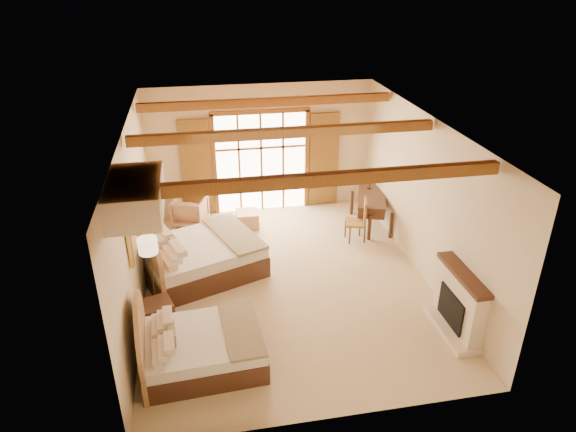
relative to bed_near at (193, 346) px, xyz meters
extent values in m
plane|color=#D0BB8E|center=(1.85, 2.07, -0.37)|extent=(7.00, 7.00, 0.00)
plane|color=beige|center=(1.85, 5.57, 1.23)|extent=(5.50, 0.00, 5.50)
plane|color=beige|center=(-0.90, 2.07, 1.23)|extent=(0.00, 7.00, 7.00)
plane|color=beige|center=(4.60, 2.07, 1.23)|extent=(0.00, 7.00, 7.00)
plane|color=#B67032|center=(1.85, 2.07, 2.83)|extent=(7.00, 7.00, 0.00)
cube|color=white|center=(1.85, 5.53, 0.88)|extent=(2.20, 0.02, 2.50)
cube|color=brown|center=(0.25, 5.50, 0.88)|extent=(0.75, 0.06, 2.40)
cube|color=brown|center=(3.45, 5.50, 0.88)|extent=(0.75, 0.06, 2.40)
cube|color=beige|center=(4.47, 0.07, 0.18)|extent=(0.25, 1.30, 1.10)
cube|color=black|center=(4.40, 0.07, 0.08)|extent=(0.18, 0.80, 0.60)
cube|color=beige|center=(4.38, 0.07, -0.32)|extent=(0.45, 1.40, 0.10)
cube|color=#43251A|center=(4.46, 0.07, 0.75)|extent=(0.30, 1.40, 0.08)
cube|color=#EDC957|center=(-0.86, 1.32, 1.38)|extent=(0.05, 0.95, 0.75)
cube|color=#C17C33|center=(-0.83, 1.32, 1.38)|extent=(0.02, 0.82, 0.62)
cube|color=beige|center=(-0.55, 0.07, 2.58)|extent=(0.70, 1.40, 0.45)
cube|color=#43251A|center=(0.14, 0.00, -0.19)|extent=(1.94, 1.52, 0.36)
cube|color=white|center=(0.14, 0.00, 0.09)|extent=(1.90, 1.49, 0.20)
cube|color=#90835F|center=(0.77, 0.00, 0.20)|extent=(0.64, 1.47, 0.05)
cube|color=gray|center=(-0.29, 0.00, 0.30)|extent=(0.13, 0.39, 0.22)
cube|color=#43251A|center=(0.21, 2.70, -0.15)|extent=(2.73, 2.41, 0.44)
cube|color=white|center=(0.21, 2.70, 0.19)|extent=(2.67, 2.36, 0.24)
cube|color=#90835F|center=(0.98, 2.70, 0.32)|extent=(1.26, 1.88, 0.06)
cube|color=gray|center=(-0.32, 2.70, 0.45)|extent=(0.29, 0.48, 0.27)
cube|color=#43251A|center=(-0.57, 0.97, -0.08)|extent=(0.60, 0.60, 0.58)
cylinder|color=#362B17|center=(-0.65, 1.45, -0.36)|extent=(0.22, 0.22, 0.03)
cylinder|color=#362B17|center=(-0.65, 1.45, 0.32)|extent=(0.04, 0.04, 1.34)
cylinder|color=beige|center=(-0.65, 1.45, 1.06)|extent=(0.33, 0.33, 0.28)
imported|color=#9E6E4F|center=(0.03, 4.98, -0.03)|extent=(0.95, 0.96, 0.69)
cube|color=tan|center=(1.36, 4.60, -0.18)|extent=(0.53, 0.53, 0.38)
cube|color=#43251A|center=(4.29, 4.10, 0.39)|extent=(1.07, 1.59, 0.05)
cube|color=#43251A|center=(4.29, 4.10, 0.26)|extent=(1.04, 1.54, 0.23)
cube|color=olive|center=(3.70, 3.47, 0.07)|extent=(0.55, 0.55, 0.06)
cube|color=olive|center=(3.90, 3.47, 0.36)|extent=(0.17, 0.43, 0.54)
cylinder|color=#362B17|center=(4.37, 4.54, 0.43)|extent=(0.13, 0.13, 0.02)
cylinder|color=#362B17|center=(4.37, 4.54, 0.58)|extent=(0.03, 0.03, 0.31)
cylinder|color=beige|center=(4.37, 4.54, 0.77)|extent=(0.22, 0.22, 0.17)
camera|label=1|loc=(0.31, -6.41, 5.36)|focal=32.00mm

